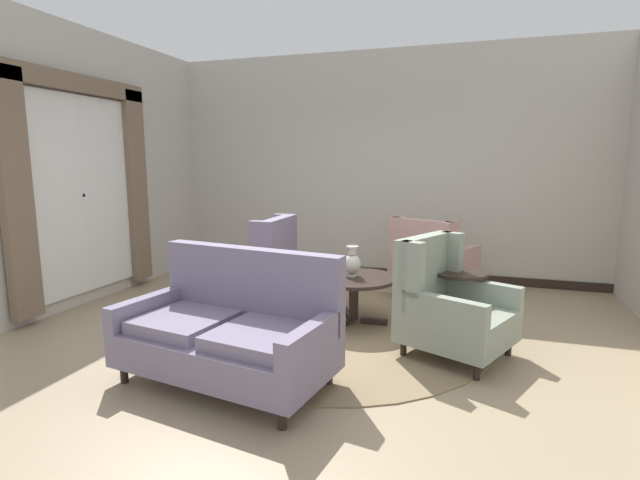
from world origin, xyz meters
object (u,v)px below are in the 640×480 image
at_px(settee, 230,331).
at_px(armchair_foreground_right, 431,265).
at_px(armchair_near_sideboard, 449,306).
at_px(armchair_back_corner, 256,272).
at_px(porcelain_vase, 352,263).
at_px(side_table, 459,299).
at_px(coffee_table, 354,285).

distance_m(settee, armchair_foreground_right, 3.05).
distance_m(armchair_foreground_right, armchair_near_sideboard, 1.73).
bearing_deg(armchair_back_corner, porcelain_vase, 84.76).
height_order(armchair_foreground_right, side_table, armchair_foreground_right).
distance_m(armchair_foreground_right, armchair_back_corner, 2.16).
bearing_deg(armchair_back_corner, coffee_table, 84.37).
distance_m(coffee_table, side_table, 1.07).
xyz_separation_m(armchair_foreground_right, armchair_near_sideboard, (0.30, -1.70, 0.00)).
distance_m(settee, armchair_back_corner, 1.78).
height_order(coffee_table, armchair_near_sideboard, armchair_near_sideboard).
distance_m(armchair_foreground_right, side_table, 1.39).
height_order(porcelain_vase, armchair_near_sideboard, armchair_near_sideboard).
bearing_deg(armchair_foreground_right, coffee_table, 85.00).
bearing_deg(armchair_back_corner, armchair_foreground_right, 119.46).
relative_size(coffee_table, settee, 0.51).
xyz_separation_m(porcelain_vase, armchair_foreground_right, (0.71, 1.18, -0.22)).
bearing_deg(side_table, porcelain_vase, 171.43).
bearing_deg(armchair_foreground_right, armchair_near_sideboard, 124.97).
height_order(armchair_foreground_right, armchair_back_corner, armchair_back_corner).
relative_size(armchair_foreground_right, side_table, 1.69).
bearing_deg(armchair_foreground_right, porcelain_vase, 83.98).
bearing_deg(side_table, armchair_near_sideboard, -101.75).
bearing_deg(coffee_table, porcelain_vase, 156.74).
bearing_deg(coffee_table, armchair_foreground_right, 59.92).
xyz_separation_m(armchair_back_corner, side_table, (2.23, -0.25, -0.04)).
height_order(armchair_back_corner, side_table, armchair_back_corner).
bearing_deg(porcelain_vase, armchair_near_sideboard, -27.52).
xyz_separation_m(settee, armchair_foreground_right, (1.28, 2.77, 0.03)).
height_order(settee, side_table, settee).
relative_size(armchair_near_sideboard, side_table, 1.62).
relative_size(coffee_table, armchair_near_sideboard, 0.81).
height_order(porcelain_vase, armchair_foreground_right, armchair_foreground_right).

